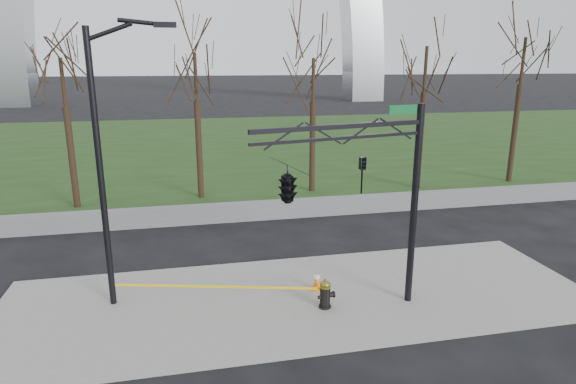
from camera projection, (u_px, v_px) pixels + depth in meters
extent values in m
plane|color=black|center=(301.00, 299.00, 14.99)|extent=(500.00, 500.00, 0.00)
cube|color=slate|center=(301.00, 298.00, 14.98)|extent=(18.00, 6.00, 0.10)
cube|color=#1F3212|center=(222.00, 143.00, 43.31)|extent=(120.00, 40.00, 0.06)
cube|color=#59595B|center=(260.00, 210.00, 22.43)|extent=(60.00, 0.30, 0.90)
cylinder|color=black|center=(325.00, 306.00, 14.31)|extent=(0.37, 0.37, 0.07)
cylinder|color=black|center=(325.00, 297.00, 14.23)|extent=(0.28, 0.28, 0.65)
cylinder|color=black|center=(332.00, 294.00, 14.28)|extent=(0.23, 0.19, 0.17)
cylinder|color=black|center=(320.00, 297.00, 14.18)|extent=(0.12, 0.12, 0.11)
cylinder|color=olive|center=(325.00, 286.00, 14.14)|extent=(0.33, 0.33, 0.07)
ellipsoid|color=olive|center=(325.00, 284.00, 14.12)|extent=(0.30, 0.30, 0.23)
cylinder|color=olive|center=(325.00, 280.00, 14.09)|extent=(0.07, 0.07, 0.09)
cube|color=#FF5F0D|center=(316.00, 289.00, 15.42)|extent=(0.36, 0.36, 0.04)
cone|color=#FF5F0D|center=(317.00, 280.00, 15.34)|extent=(0.25, 0.25, 0.59)
cylinder|color=white|center=(317.00, 277.00, 15.32)|extent=(0.19, 0.19, 0.09)
cylinder|color=black|center=(101.00, 176.00, 13.56)|extent=(0.18, 0.18, 8.00)
cylinder|color=black|center=(108.00, 32.00, 12.68)|extent=(1.27, 0.16, 0.56)
cylinder|color=black|center=(141.00, 22.00, 12.82)|extent=(1.21, 0.16, 0.22)
cube|color=black|center=(165.00, 25.00, 12.97)|extent=(0.61, 0.24, 0.14)
cylinder|color=black|center=(414.00, 209.00, 14.01)|extent=(0.20, 0.20, 6.00)
cube|color=black|center=(341.00, 127.00, 12.37)|extent=(4.92, 1.16, 0.12)
cube|color=black|center=(341.00, 138.00, 12.45)|extent=(4.91, 1.12, 0.08)
cube|color=#0C5926|center=(403.00, 110.00, 13.03)|extent=(0.89, 0.23, 0.25)
imported|color=black|center=(362.00, 176.00, 13.00)|extent=(0.20, 0.23, 1.00)
imported|color=black|center=(287.00, 184.00, 12.13)|extent=(1.03, 2.54, 1.00)
cube|color=#E0BC0B|center=(218.00, 287.00, 14.29)|extent=(6.12, 1.59, 0.08)
cube|color=#E0BC0B|center=(321.00, 292.00, 14.82)|extent=(0.07, 1.17, 0.08)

